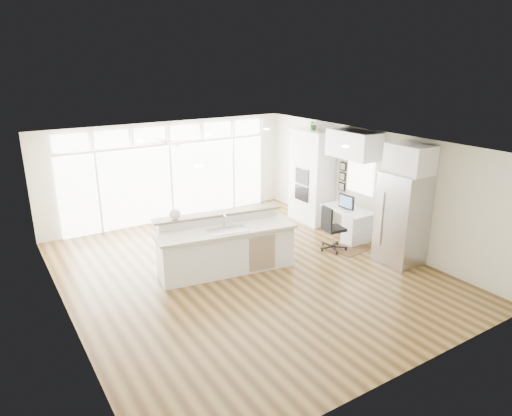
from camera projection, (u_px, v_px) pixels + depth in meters
floor at (246, 272)px, 9.60m from camera, size 7.00×8.00×0.02m
ceiling at (245, 144)px, 8.76m from camera, size 7.00×8.00×0.02m
wall_back at (169, 172)px, 12.39m from camera, size 7.00×0.04×2.70m
wall_front at (403, 292)px, 5.96m from camera, size 7.00×0.04×2.70m
wall_left at (61, 247)px, 7.39m from camera, size 0.04×8.00×2.70m
wall_right at (370, 186)px, 10.96m from camera, size 0.04×8.00×2.70m
glass_wall at (171, 183)px, 12.43m from camera, size 5.80×0.06×2.08m
transom_row at (168, 134)px, 12.02m from camera, size 5.90×0.06×0.40m
desk_window at (360, 176)px, 11.11m from camera, size 0.04×0.85×0.85m
ceiling_fan at (166, 138)px, 10.82m from camera, size 1.16×1.16×0.32m
recessed_lights at (240, 144)px, 8.92m from camera, size 3.40×3.00×0.02m
oven_cabinet at (312, 177)px, 12.26m from camera, size 0.64×1.20×2.50m
desk_nook at (347, 223)px, 11.31m from camera, size 0.72×1.30×0.76m
upper_cabinets at (354, 144)px, 10.72m from camera, size 0.64×1.30×0.64m
refrigerator at (402, 219)px, 9.78m from camera, size 0.76×0.90×2.00m
fridge_cabinet at (410, 159)px, 9.41m from camera, size 0.64×0.90×0.60m
framed_photos at (343, 176)px, 11.66m from camera, size 0.06×0.22×0.80m
kitchen_island at (226, 245)px, 9.46m from camera, size 3.05×1.53×1.16m
rug at (351, 249)px, 10.72m from camera, size 0.91×0.71×0.01m
office_chair at (334, 228)px, 10.55m from camera, size 0.61×0.57×1.06m
fishbowl at (175, 214)px, 9.23m from camera, size 0.29×0.29×0.23m
monitor at (346, 202)px, 11.09m from camera, size 0.12×0.48×0.39m
keyboard at (341, 210)px, 11.06m from camera, size 0.16×0.36×0.02m
potted_plant at (314, 126)px, 11.84m from camera, size 0.29×0.31×0.22m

